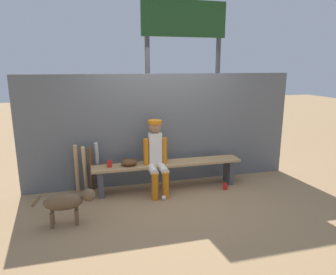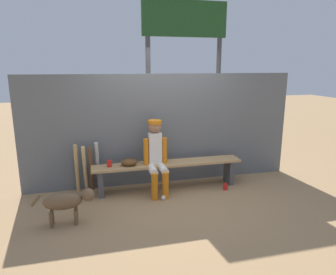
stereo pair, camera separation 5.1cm
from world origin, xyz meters
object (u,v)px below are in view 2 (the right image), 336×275
object	(u,v)px
dugout_bench	(168,168)
player_seated	(156,154)
baseball	(163,198)
baseball_glove	(129,162)
bat_wood_tan	(77,168)
bat_wood_natural	(85,168)
bat_aluminum_silver	(98,166)
cup_on_bench	(109,164)
bat_wood_dark	(91,169)
dog	(67,201)
cup_on_ground	(225,187)
scoreboard	(188,46)

from	to	relation	value
dugout_bench	player_seated	xyz separation A→B (m)	(-0.23, -0.11, 0.30)
dugout_bench	baseball	distance (m)	0.59
baseball_glove	bat_wood_tan	size ratio (longest dim) A/B	0.32
dugout_bench	bat_wood_natural	world-z (taller)	bat_wood_natural
bat_aluminum_silver	cup_on_bench	distance (m)	0.33
cup_on_bench	bat_wood_dark	bearing A→B (deg)	146.01
baseball	dog	distance (m)	1.55
player_seated	dog	size ratio (longest dim) A/B	1.49
player_seated	bat_wood_tan	xyz separation A→B (m)	(-1.32, 0.34, -0.25)
player_seated	baseball	bearing A→B (deg)	-82.36
dugout_bench	baseball	bearing A→B (deg)	-113.10
dugout_bench	dog	bearing A→B (deg)	-152.10
cup_on_ground	dugout_bench	bearing A→B (deg)	163.21
scoreboard	dog	size ratio (longest dim) A/B	4.34
dugout_bench	bat_aluminum_silver	size ratio (longest dim) A/B	2.93
dugout_bench	baseball_glove	xyz separation A→B (m)	(-0.68, 0.00, 0.17)
baseball_glove	baseball	bearing A→B (deg)	-41.37
cup_on_ground	baseball	bearing A→B (deg)	-173.00
bat_wood_tan	scoreboard	world-z (taller)	scoreboard
cup_on_ground	dog	distance (m)	2.69
baseball_glove	bat_aluminum_silver	xyz separation A→B (m)	(-0.52, 0.26, -0.10)
bat_aluminum_silver	bat_wood_dark	world-z (taller)	bat_aluminum_silver
scoreboard	dog	world-z (taller)	scoreboard
bat_wood_dark	baseball	world-z (taller)	bat_wood_dark
bat_aluminum_silver	baseball	size ratio (longest dim) A/B	12.13
bat_wood_tan	cup_on_bench	world-z (taller)	bat_wood_tan
baseball_glove	bat_aluminum_silver	world-z (taller)	bat_aluminum_silver
baseball	cup_on_ground	distance (m)	1.17
player_seated	cup_on_ground	xyz separation A→B (m)	(1.20, -0.18, -0.63)
bat_aluminum_silver	bat_wood_dark	xyz separation A→B (m)	(-0.11, -0.04, -0.04)
cup_on_ground	bat_aluminum_silver	bearing A→B (deg)	165.67
baseball	dog	size ratio (longest dim) A/B	0.09
player_seated	scoreboard	distance (m)	2.53
bat_wood_dark	bat_wood_natural	bearing A→B (deg)	169.71
dugout_bench	scoreboard	distance (m)	2.63
baseball_glove	bat_wood_natural	size ratio (longest dim) A/B	0.33
bat_wood_dark	dog	distance (m)	1.14
bat_wood_dark	bat_wood_natural	world-z (taller)	bat_wood_natural
bat_wood_natural	cup_on_bench	world-z (taller)	bat_wood_natural
player_seated	scoreboard	size ratio (longest dim) A/B	0.34
player_seated	bat_wood_dark	world-z (taller)	player_seated
bat_wood_tan	baseball	distance (m)	1.57
baseball	cup_on_ground	size ratio (longest dim) A/B	0.67
scoreboard	player_seated	bearing A→B (deg)	-124.62
baseball_glove	dog	world-z (taller)	baseball_glove
bat_wood_dark	baseball	xyz separation A→B (m)	(1.13, -0.65, -0.37)
bat_wood_dark	scoreboard	distance (m)	3.16
dugout_bench	bat_wood_dark	distance (m)	1.33
dog	bat_aluminum_silver	bearing A→B (deg)	68.50
baseball_glove	baseball	world-z (taller)	baseball_glove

